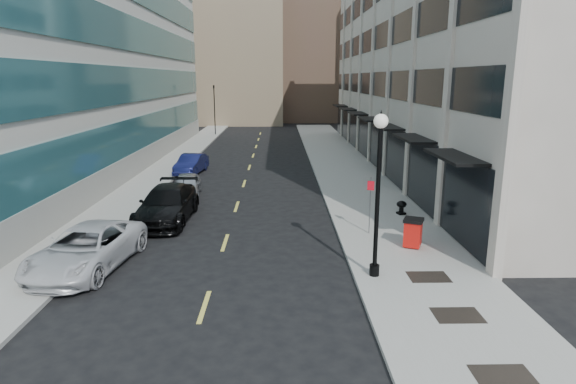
{
  "coord_description": "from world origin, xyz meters",
  "views": [
    {
      "loc": [
        2.35,
        -11.84,
        6.97
      ],
      "look_at": [
        2.75,
        8.51,
        2.12
      ],
      "focal_mm": 30.0,
      "sensor_mm": 36.0,
      "label": 1
    }
  ],
  "objects_px": {
    "lamppost": "(378,181)",
    "urn_planter": "(402,206)",
    "traffic_signal": "(214,88)",
    "trash_bin": "(413,232)",
    "sign_post": "(370,198)",
    "car_white_van": "(87,249)",
    "car_silver_sedan": "(187,185)",
    "car_blue_sedan": "(191,164)",
    "car_black_pickup": "(167,204)"
  },
  "relations": [
    {
      "from": "lamppost",
      "to": "urn_planter",
      "type": "relative_size",
      "value": 8.29
    },
    {
      "from": "traffic_signal",
      "to": "trash_bin",
      "type": "height_order",
      "value": "traffic_signal"
    },
    {
      "from": "sign_post",
      "to": "urn_planter",
      "type": "xyz_separation_m",
      "value": [
        2.23,
        3.07,
        -1.22
      ]
    },
    {
      "from": "lamppost",
      "to": "car_white_van",
      "type": "bearing_deg",
      "value": 173.69
    },
    {
      "from": "traffic_signal",
      "to": "car_silver_sedan",
      "type": "distance_m",
      "value": 31.9
    },
    {
      "from": "car_white_van",
      "to": "urn_planter",
      "type": "xyz_separation_m",
      "value": [
        13.43,
        6.63,
        -0.22
      ]
    },
    {
      "from": "car_silver_sedan",
      "to": "car_blue_sedan",
      "type": "xyz_separation_m",
      "value": [
        -0.97,
        7.02,
        0.05
      ]
    },
    {
      "from": "traffic_signal",
      "to": "car_silver_sedan",
      "type": "bearing_deg",
      "value": -85.81
    },
    {
      "from": "lamppost",
      "to": "sign_post",
      "type": "relative_size",
      "value": 2.26
    },
    {
      "from": "urn_planter",
      "to": "car_blue_sedan",
      "type": "bearing_deg",
      "value": 137.3
    },
    {
      "from": "lamppost",
      "to": "urn_planter",
      "type": "distance_m",
      "value": 8.84
    },
    {
      "from": "urn_planter",
      "to": "traffic_signal",
      "type": "bearing_deg",
      "value": 111.31
    },
    {
      "from": "traffic_signal",
      "to": "car_blue_sedan",
      "type": "height_order",
      "value": "traffic_signal"
    },
    {
      "from": "lamppost",
      "to": "trash_bin",
      "type": "bearing_deg",
      "value": 53.5
    },
    {
      "from": "lamppost",
      "to": "car_black_pickup",
      "type": "bearing_deg",
      "value": 140.62
    },
    {
      "from": "trash_bin",
      "to": "lamppost",
      "type": "distance_m",
      "value": 4.53
    },
    {
      "from": "sign_post",
      "to": "traffic_signal",
      "type": "bearing_deg",
      "value": 129.36
    },
    {
      "from": "lamppost",
      "to": "sign_post",
      "type": "xyz_separation_m",
      "value": [
        0.68,
        4.72,
        -1.77
      ]
    },
    {
      "from": "car_black_pickup",
      "to": "car_silver_sedan",
      "type": "height_order",
      "value": "car_black_pickup"
    },
    {
      "from": "lamppost",
      "to": "urn_planter",
      "type": "height_order",
      "value": "lamppost"
    },
    {
      "from": "lamppost",
      "to": "urn_planter",
      "type": "xyz_separation_m",
      "value": [
        2.91,
        7.79,
        -2.98
      ]
    },
    {
      "from": "car_white_van",
      "to": "car_blue_sedan",
      "type": "height_order",
      "value": "car_white_van"
    },
    {
      "from": "car_silver_sedan",
      "to": "lamppost",
      "type": "xyz_separation_m",
      "value": [
        8.92,
        -12.58,
        2.89
      ]
    },
    {
      "from": "car_black_pickup",
      "to": "car_blue_sedan",
      "type": "relative_size",
      "value": 1.35
    },
    {
      "from": "car_black_pickup",
      "to": "trash_bin",
      "type": "distance_m",
      "value": 11.91
    },
    {
      "from": "car_black_pickup",
      "to": "car_blue_sedan",
      "type": "xyz_separation_m",
      "value": [
        -0.97,
        12.28,
        -0.14
      ]
    },
    {
      "from": "car_silver_sedan",
      "to": "trash_bin",
      "type": "relative_size",
      "value": 3.23
    },
    {
      "from": "trash_bin",
      "to": "traffic_signal",
      "type": "bearing_deg",
      "value": 132.07
    },
    {
      "from": "traffic_signal",
      "to": "car_silver_sedan",
      "type": "height_order",
      "value": "traffic_signal"
    },
    {
      "from": "traffic_signal",
      "to": "trash_bin",
      "type": "bearing_deg",
      "value": -72.01
    },
    {
      "from": "car_blue_sedan",
      "to": "car_white_van",
      "type": "bearing_deg",
      "value": -84.58
    },
    {
      "from": "car_black_pickup",
      "to": "sign_post",
      "type": "relative_size",
      "value": 2.29
    },
    {
      "from": "car_black_pickup",
      "to": "car_blue_sedan",
      "type": "bearing_deg",
      "value": 96.01
    },
    {
      "from": "car_silver_sedan",
      "to": "sign_post",
      "type": "bearing_deg",
      "value": -45.2
    },
    {
      "from": "car_white_van",
      "to": "sign_post",
      "type": "distance_m",
      "value": 11.8
    },
    {
      "from": "car_white_van",
      "to": "sign_post",
      "type": "relative_size",
      "value": 2.22
    },
    {
      "from": "car_blue_sedan",
      "to": "car_black_pickup",
      "type": "bearing_deg",
      "value": -78.11
    },
    {
      "from": "traffic_signal",
      "to": "sign_post",
      "type": "height_order",
      "value": "traffic_signal"
    },
    {
      "from": "car_blue_sedan",
      "to": "lamppost",
      "type": "bearing_deg",
      "value": -55.87
    },
    {
      "from": "car_black_pickup",
      "to": "lamppost",
      "type": "distance_m",
      "value": 11.85
    },
    {
      "from": "car_silver_sedan",
      "to": "sign_post",
      "type": "xyz_separation_m",
      "value": [
        9.6,
        -7.86,
        1.12
      ]
    },
    {
      "from": "sign_post",
      "to": "urn_planter",
      "type": "bearing_deg",
      "value": 76.56
    },
    {
      "from": "car_black_pickup",
      "to": "car_silver_sedan",
      "type": "xyz_separation_m",
      "value": [
        0.0,
        5.26,
        -0.18
      ]
    },
    {
      "from": "traffic_signal",
      "to": "trash_bin",
      "type": "xyz_separation_m",
      "value": [
        13.35,
        -41.11,
        -4.91
      ]
    },
    {
      "from": "traffic_signal",
      "to": "car_blue_sedan",
      "type": "relative_size",
      "value": 1.6
    },
    {
      "from": "sign_post",
      "to": "car_silver_sedan",
      "type": "bearing_deg",
      "value": 163.21
    },
    {
      "from": "urn_planter",
      "to": "car_silver_sedan",
      "type": "bearing_deg",
      "value": 157.96
    },
    {
      "from": "trash_bin",
      "to": "urn_planter",
      "type": "relative_size",
      "value": 1.74
    },
    {
      "from": "trash_bin",
      "to": "urn_planter",
      "type": "xyz_separation_m",
      "value": [
        0.77,
        4.91,
        -0.23
      ]
    },
    {
      "from": "car_blue_sedan",
      "to": "urn_planter",
      "type": "height_order",
      "value": "car_blue_sedan"
    }
  ]
}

